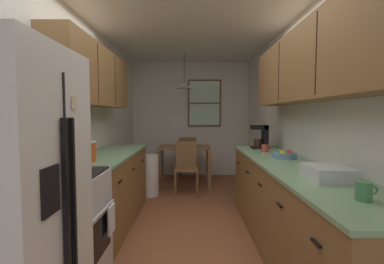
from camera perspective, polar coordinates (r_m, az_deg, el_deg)
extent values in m
plane|color=brown|center=(3.86, -0.80, -17.25)|extent=(12.00, 12.00, 0.00)
cube|color=silver|center=(3.87, -21.26, 1.89)|extent=(0.10, 9.00, 2.55)
cube|color=silver|center=(3.84, 19.76, 1.91)|extent=(0.10, 9.00, 2.55)
cube|color=silver|center=(6.26, -0.58, 2.69)|extent=(4.40, 0.10, 2.55)
cube|color=white|center=(3.81, -0.84, 22.22)|extent=(4.40, 9.00, 0.08)
cube|color=black|center=(1.62, -24.56, -17.12)|extent=(0.01, 0.01, 1.55)
cube|color=black|center=(1.58, -24.70, -17.66)|extent=(0.02, 0.02, 1.10)
cube|color=black|center=(1.65, -23.51, -16.72)|extent=(0.02, 0.02, 1.10)
cube|color=black|center=(1.42, -27.43, -10.75)|extent=(0.01, 0.15, 0.22)
cube|color=beige|center=(1.62, -23.54, 5.61)|extent=(0.01, 0.05, 0.07)
cube|color=silver|center=(2.51, -25.79, -18.39)|extent=(0.62, 0.66, 0.90)
cube|color=black|center=(2.41, -18.56, -19.94)|extent=(0.01, 0.46, 0.30)
cube|color=silver|center=(2.33, -18.06, -15.25)|extent=(0.02, 0.53, 0.02)
cube|color=black|center=(2.38, -26.10, -8.03)|extent=(0.59, 0.63, 0.02)
cube|color=silver|center=(2.50, -31.98, -5.57)|extent=(0.06, 0.66, 0.20)
cylinder|color=#2D2D2D|center=(2.31, -30.84, -8.10)|extent=(0.15, 0.15, 0.01)
cylinder|color=#2D2D2D|center=(2.56, -27.52, -6.90)|extent=(0.15, 0.15, 0.01)
cylinder|color=#2D2D2D|center=(2.19, -24.44, -8.58)|extent=(0.15, 0.15, 0.01)
cylinder|color=#2D2D2D|center=(2.45, -21.64, -7.22)|extent=(0.15, 0.15, 0.01)
cube|color=black|center=(2.40, -29.19, 9.11)|extent=(0.38, 0.59, 0.33)
cube|color=black|center=(2.26, -25.55, 9.59)|extent=(0.01, 0.35, 0.21)
cube|color=#2D2D33|center=(2.50, -22.98, 9.05)|extent=(0.01, 0.12, 0.21)
cube|color=brown|center=(3.66, -17.01, -11.41)|extent=(0.60, 1.91, 0.87)
cube|color=#7AA87A|center=(3.57, -17.15, -4.43)|extent=(0.63, 1.93, 0.03)
cube|color=black|center=(2.92, -14.81, -9.86)|extent=(0.02, 0.10, 0.01)
cube|color=black|center=(3.53, -12.20, -7.50)|extent=(0.02, 0.10, 0.01)
cube|color=black|center=(4.14, -10.37, -5.83)|extent=(0.02, 0.10, 0.01)
cube|color=brown|center=(3.57, -19.86, 10.59)|extent=(0.32, 2.01, 0.69)
cube|color=#2D2319|center=(3.20, -19.08, 11.42)|extent=(0.01, 0.01, 0.63)
cube|color=#2D2319|center=(3.83, -15.84, 10.16)|extent=(0.01, 0.01, 0.63)
cube|color=brown|center=(2.94, 19.59, -15.22)|extent=(0.60, 3.02, 0.87)
cube|color=#7AA87A|center=(2.83, 19.79, -6.56)|extent=(0.63, 3.04, 0.03)
cube|color=black|center=(1.69, 23.99, -20.20)|extent=(0.02, 0.10, 0.01)
cube|color=black|center=(2.22, 17.38, -14.24)|extent=(0.02, 0.10, 0.01)
cube|color=black|center=(2.78, 13.55, -10.53)|extent=(0.02, 0.10, 0.01)
cube|color=black|center=(3.36, 11.07, -8.06)|extent=(0.02, 0.10, 0.01)
cube|color=black|center=(3.94, 9.34, -6.30)|extent=(0.02, 0.10, 0.01)
cube|color=brown|center=(2.83, 23.29, 12.76)|extent=(0.32, 2.72, 0.68)
cube|color=#2D2319|center=(2.36, 24.03, 14.65)|extent=(0.01, 0.01, 0.62)
cube|color=#2D2319|center=(3.19, 17.26, 11.82)|extent=(0.01, 0.01, 0.62)
cube|color=brown|center=(5.33, -1.84, -3.19)|extent=(0.99, 0.72, 0.03)
cube|color=brown|center=(5.10, -7.23, -7.86)|extent=(0.06, 0.06, 0.73)
cube|color=brown|center=(5.07, 3.39, -7.90)|extent=(0.06, 0.06, 0.73)
cube|color=brown|center=(5.75, -6.42, -6.55)|extent=(0.06, 0.06, 0.73)
cube|color=brown|center=(5.72, 2.97, -6.57)|extent=(0.06, 0.06, 0.73)
cube|color=brown|center=(4.74, -1.44, -7.63)|extent=(0.41, 0.41, 0.04)
cube|color=brown|center=(4.89, -1.46, -4.63)|extent=(0.37, 0.04, 0.45)
cylinder|color=brown|center=(4.62, 0.87, -10.91)|extent=(0.04, 0.04, 0.43)
cylinder|color=brown|center=(4.62, -3.72, -10.92)|extent=(0.04, 0.04, 0.43)
cylinder|color=brown|center=(4.98, 0.68, -9.86)|extent=(0.04, 0.04, 0.43)
cylinder|color=brown|center=(4.97, -3.58, -9.87)|extent=(0.04, 0.04, 0.43)
cube|color=brown|center=(6.01, -1.10, -5.25)|extent=(0.40, 0.40, 0.04)
cube|color=brown|center=(5.79, -1.13, -3.33)|extent=(0.37, 0.03, 0.45)
cylinder|color=brown|center=(6.23, -2.76, -7.12)|extent=(0.04, 0.04, 0.43)
cylinder|color=brown|center=(6.22, 0.61, -7.12)|extent=(0.04, 0.04, 0.43)
cylinder|color=brown|center=(5.87, -2.91, -7.78)|extent=(0.04, 0.04, 0.43)
cylinder|color=brown|center=(5.87, 0.67, -7.78)|extent=(0.04, 0.04, 0.43)
cylinder|color=black|center=(5.37, -1.87, 13.15)|extent=(0.01, 0.01, 0.57)
cone|color=beige|center=(5.32, -1.86, 9.59)|extent=(0.33, 0.33, 0.10)
sphere|color=white|center=(5.33, -1.86, 9.81)|extent=(0.06, 0.06, 0.06)
cube|color=brown|center=(6.20, 2.35, 5.96)|extent=(0.75, 0.04, 1.05)
cube|color=#B2D1B7|center=(6.19, 2.36, 5.96)|extent=(0.67, 0.01, 0.97)
cube|color=brown|center=(6.18, 2.36, 5.96)|extent=(0.67, 0.02, 0.03)
cylinder|color=white|center=(4.80, -9.17, -8.82)|extent=(0.34, 0.34, 0.69)
cylinder|color=#D84C19|center=(2.98, -20.65, -3.93)|extent=(0.12, 0.12, 0.19)
cylinder|color=white|center=(2.97, -20.69, -1.95)|extent=(0.12, 0.12, 0.02)
cube|color=white|center=(2.51, -16.57, -16.90)|extent=(0.02, 0.16, 0.24)
cube|color=black|center=(4.01, 13.47, -3.13)|extent=(0.22, 0.18, 0.02)
cube|color=black|center=(4.01, 14.61, -0.95)|extent=(0.06, 0.18, 0.33)
cube|color=black|center=(3.98, 13.53, 0.96)|extent=(0.22, 0.18, 0.06)
cylinder|color=#331E14|center=(3.99, 13.20, -2.17)|extent=(0.11, 0.11, 0.11)
cylinder|color=#BF3F33|center=(3.63, 14.59, -3.27)|extent=(0.08, 0.08, 0.09)
torus|color=#BF3F33|center=(3.64, 15.40, -3.19)|extent=(0.05, 0.01, 0.05)
cylinder|color=#3F7F4C|center=(1.82, 31.74, -10.33)|extent=(0.09, 0.09, 0.11)
torus|color=#3F7F4C|center=(1.85, 33.21, -10.00)|extent=(0.05, 0.01, 0.05)
cylinder|color=#597F9E|center=(3.18, 18.26, -4.61)|extent=(0.26, 0.26, 0.06)
cylinder|color=black|center=(3.18, 18.27, -4.35)|extent=(0.22, 0.22, 0.03)
sphere|color=red|center=(3.20, 19.26, -3.99)|extent=(0.06, 0.06, 0.06)
sphere|color=green|center=(3.22, 17.52, -3.91)|extent=(0.06, 0.06, 0.06)
sphere|color=yellow|center=(3.12, 17.98, -4.16)|extent=(0.06, 0.06, 0.06)
cube|color=silver|center=(2.26, 26.01, -7.61)|extent=(0.28, 0.34, 0.10)
cylinder|color=#4C7299|center=(5.27, -1.90, -2.77)|extent=(0.21, 0.21, 0.06)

